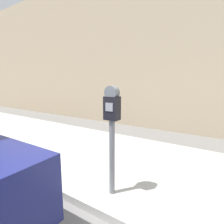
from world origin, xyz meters
The scene contains 3 objects.
sidewalk centered at (0.00, 2.20, 0.06)m, with size 24.00×2.80×0.11m.
building_facade centered at (0.00, 5.26, 2.89)m, with size 24.00×0.30×5.77m.
parking_meter centered at (-0.40, 1.17, 1.09)m, with size 0.19×0.13×1.47m.
Camera 1 is at (0.79, -0.68, 1.62)m, focal length 28.00 mm.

